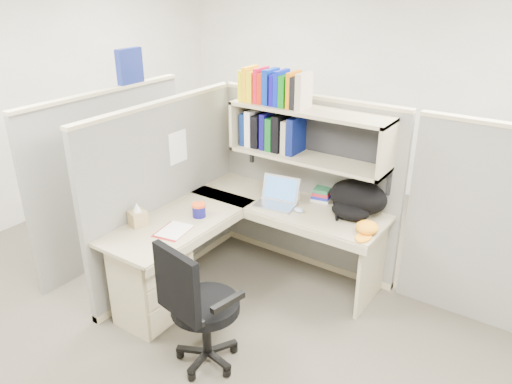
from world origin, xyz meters
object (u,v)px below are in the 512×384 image
Objects in this scene: desk at (189,261)px; task_chair at (201,324)px; backpack at (355,199)px; laptop at (275,193)px; snack_canister at (199,210)px.

desk is 1.74× the size of task_chair.
task_chair is at bearing -120.08° from backpack.
laptop is 2.91× the size of snack_canister.
laptop is 0.34× the size of task_chair.
laptop is at bearing -173.85° from backpack.
snack_canister is 0.12× the size of task_chair.
laptop is at bearing 51.87° from snack_canister.
backpack is at bearing 10.24° from laptop.
snack_canister is at bearing -157.36° from backpack.
snack_canister is at bearing 130.12° from task_chair.
laptop is at bearing 65.61° from desk.
backpack reaches higher than task_chair.
task_chair is (-0.45, -1.45, -0.52)m from backpack.
desk is at bearing 137.64° from task_chair.
desk is at bearing -147.86° from backpack.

